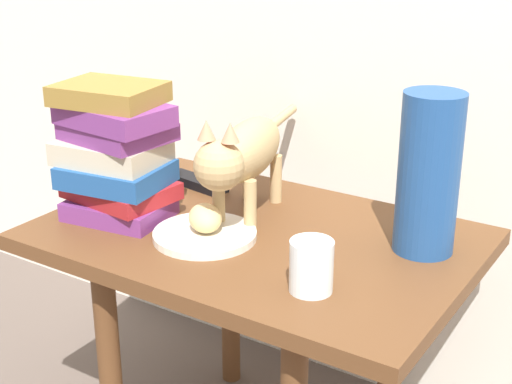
# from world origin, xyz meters

# --- Properties ---
(side_table) EXTENTS (0.79, 0.54, 0.52)m
(side_table) POSITION_xyz_m (0.00, 0.00, 0.44)
(side_table) COLOR brown
(side_table) RESTS_ON ground
(plate) EXTENTS (0.19, 0.19, 0.01)m
(plate) POSITION_xyz_m (-0.06, -0.07, 0.52)
(plate) COLOR silver
(plate) RESTS_ON side_table
(bread_roll) EXTENTS (0.10, 0.10, 0.05)m
(bread_roll) POSITION_xyz_m (-0.06, -0.07, 0.56)
(bread_roll) COLOR #E0BC7A
(bread_roll) RESTS_ON plate
(cat) EXTENTS (0.15, 0.47, 0.23)m
(cat) POSITION_xyz_m (-0.05, 0.04, 0.65)
(cat) COLOR tan
(cat) RESTS_ON side_table
(book_stack) EXTENTS (0.23, 0.19, 0.26)m
(book_stack) POSITION_xyz_m (-0.27, -0.08, 0.65)
(book_stack) COLOR #72337A
(book_stack) RESTS_ON side_table
(green_vase) EXTENTS (0.11, 0.11, 0.28)m
(green_vase) POSITION_xyz_m (0.29, 0.10, 0.66)
(green_vase) COLOR navy
(green_vase) RESTS_ON side_table
(candle_jar) EXTENTS (0.07, 0.07, 0.08)m
(candle_jar) POSITION_xyz_m (0.20, -0.14, 0.55)
(candle_jar) COLOR silver
(candle_jar) RESTS_ON side_table
(tv_remote) EXTENTS (0.16, 0.07, 0.02)m
(tv_remote) POSITION_xyz_m (-0.24, 0.13, 0.53)
(tv_remote) COLOR black
(tv_remote) RESTS_ON side_table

